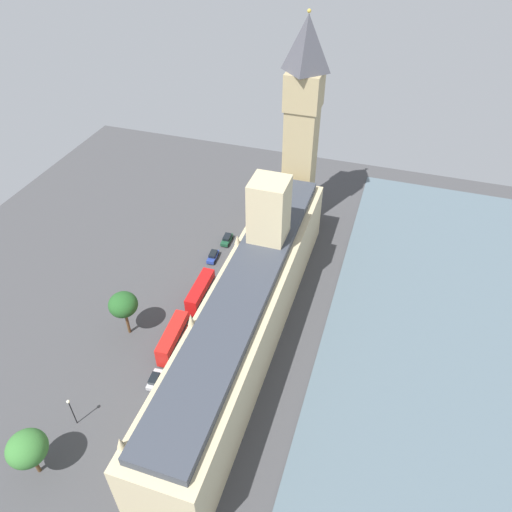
{
  "coord_description": "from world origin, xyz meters",
  "views": [
    {
      "loc": [
        -22.66,
        58.69,
        71.73
      ],
      "look_at": [
        1.0,
        -14.72,
        7.93
      ],
      "focal_mm": 34.12,
      "sensor_mm": 36.0,
      "label": 1
    }
  ],
  "objects_px": {
    "parliament_building": "(249,304)",
    "clock_tower": "(302,124)",
    "pedestrian_under_trees": "(227,283)",
    "plane_tree_opposite_hall": "(27,449)",
    "car_silver_leading": "(155,380)",
    "pedestrian_trailing": "(171,384)",
    "car_blue_midblock": "(213,256)",
    "car_dark_green_near_tower": "(227,239)",
    "double_decker_bus_by_river_gate": "(173,338)",
    "street_lamp_slot_10": "(71,408)",
    "plane_tree_kerbside": "(123,305)",
    "pedestrian_corner": "(129,467)",
    "double_decker_bus_far_end": "(201,292)"
  },
  "relations": [
    {
      "from": "double_decker_bus_by_river_gate",
      "to": "car_silver_leading",
      "type": "xyz_separation_m",
      "value": [
        -0.21,
        8.24,
        -1.75
      ]
    },
    {
      "from": "car_dark_green_near_tower",
      "to": "double_decker_bus_by_river_gate",
      "type": "distance_m",
      "value": 33.52
    },
    {
      "from": "pedestrian_under_trees",
      "to": "plane_tree_opposite_hall",
      "type": "height_order",
      "value": "plane_tree_opposite_hall"
    },
    {
      "from": "car_dark_green_near_tower",
      "to": "double_decker_bus_by_river_gate",
      "type": "xyz_separation_m",
      "value": [
        -1.92,
        33.42,
        1.75
      ]
    },
    {
      "from": "car_dark_green_near_tower",
      "to": "pedestrian_corner",
      "type": "height_order",
      "value": "car_dark_green_near_tower"
    },
    {
      "from": "pedestrian_under_trees",
      "to": "car_dark_green_near_tower",
      "type": "bearing_deg",
      "value": 126.24
    },
    {
      "from": "parliament_building",
      "to": "clock_tower",
      "type": "relative_size",
      "value": 1.51
    },
    {
      "from": "double_decker_bus_by_river_gate",
      "to": "car_silver_leading",
      "type": "bearing_deg",
      "value": -92.15
    },
    {
      "from": "clock_tower",
      "to": "pedestrian_trailing",
      "type": "xyz_separation_m",
      "value": [
        8.0,
        56.82,
        -24.5
      ]
    },
    {
      "from": "car_silver_leading",
      "to": "street_lamp_slot_10",
      "type": "bearing_deg",
      "value": -133.1
    },
    {
      "from": "car_dark_green_near_tower",
      "to": "pedestrian_under_trees",
      "type": "height_order",
      "value": "car_dark_green_near_tower"
    },
    {
      "from": "car_blue_midblock",
      "to": "double_decker_bus_by_river_gate",
      "type": "bearing_deg",
      "value": 91.71
    },
    {
      "from": "double_decker_bus_by_river_gate",
      "to": "car_silver_leading",
      "type": "distance_m",
      "value": 8.43
    },
    {
      "from": "parliament_building",
      "to": "plane_tree_opposite_hall",
      "type": "height_order",
      "value": "parliament_building"
    },
    {
      "from": "clock_tower",
      "to": "double_decker_bus_by_river_gate",
      "type": "bearing_deg",
      "value": 77.0
    },
    {
      "from": "double_decker_bus_by_river_gate",
      "to": "pedestrian_trailing",
      "type": "bearing_deg",
      "value": -71.58
    },
    {
      "from": "pedestrian_corner",
      "to": "street_lamp_slot_10",
      "type": "height_order",
      "value": "street_lamp_slot_10"
    },
    {
      "from": "car_blue_midblock",
      "to": "car_silver_leading",
      "type": "distance_m",
      "value": 34.85
    },
    {
      "from": "street_lamp_slot_10",
      "to": "car_dark_green_near_tower",
      "type": "bearing_deg",
      "value": -97.01
    },
    {
      "from": "double_decker_bus_by_river_gate",
      "to": "pedestrian_trailing",
      "type": "xyz_separation_m",
      "value": [
        -3.26,
        8.05,
        -1.89
      ]
    },
    {
      "from": "pedestrian_trailing",
      "to": "plane_tree_opposite_hall",
      "type": "height_order",
      "value": "plane_tree_opposite_hall"
    },
    {
      "from": "clock_tower",
      "to": "plane_tree_kerbside",
      "type": "bearing_deg",
      "value": 66.1
    },
    {
      "from": "car_blue_midblock",
      "to": "car_silver_leading",
      "type": "relative_size",
      "value": 1.06
    },
    {
      "from": "parliament_building",
      "to": "car_dark_green_near_tower",
      "type": "distance_m",
      "value": 30.02
    },
    {
      "from": "parliament_building",
      "to": "pedestrian_corner",
      "type": "bearing_deg",
      "value": 74.57
    },
    {
      "from": "car_dark_green_near_tower",
      "to": "street_lamp_slot_10",
      "type": "bearing_deg",
      "value": 80.14
    },
    {
      "from": "pedestrian_trailing",
      "to": "plane_tree_opposite_hall",
      "type": "relative_size",
      "value": 0.18
    },
    {
      "from": "car_silver_leading",
      "to": "pedestrian_trailing",
      "type": "height_order",
      "value": "car_silver_leading"
    },
    {
      "from": "parliament_building",
      "to": "street_lamp_slot_10",
      "type": "xyz_separation_m",
      "value": [
        20.67,
        27.16,
        -3.4
      ]
    },
    {
      "from": "double_decker_bus_by_river_gate",
      "to": "pedestrian_corner",
      "type": "relative_size",
      "value": 6.96
    },
    {
      "from": "clock_tower",
      "to": "plane_tree_opposite_hall",
      "type": "distance_m",
      "value": 81.56
    },
    {
      "from": "car_blue_midblock",
      "to": "pedestrian_trailing",
      "type": "height_order",
      "value": "car_blue_midblock"
    },
    {
      "from": "double_decker_bus_by_river_gate",
      "to": "pedestrian_under_trees",
      "type": "xyz_separation_m",
      "value": [
        -3.36,
        -19.12,
        -1.94
      ]
    },
    {
      "from": "pedestrian_corner",
      "to": "plane_tree_kerbside",
      "type": "height_order",
      "value": "plane_tree_kerbside"
    },
    {
      "from": "plane_tree_opposite_hall",
      "to": "clock_tower",
      "type": "bearing_deg",
      "value": -104.9
    },
    {
      "from": "parliament_building",
      "to": "clock_tower",
      "type": "xyz_separation_m",
      "value": [
        1.01,
        -40.88,
        17.45
      ]
    },
    {
      "from": "pedestrian_under_trees",
      "to": "plane_tree_opposite_hall",
      "type": "distance_m",
      "value": 49.01
    },
    {
      "from": "double_decker_bus_by_river_gate",
      "to": "car_blue_midblock",
      "type": "bearing_deg",
      "value": 92.28
    },
    {
      "from": "plane_tree_kerbside",
      "to": "clock_tower",
      "type": "bearing_deg",
      "value": -113.9
    },
    {
      "from": "plane_tree_opposite_hall",
      "to": "double_decker_bus_by_river_gate",
      "type": "bearing_deg",
      "value": -108.14
    },
    {
      "from": "plane_tree_kerbside",
      "to": "car_dark_green_near_tower",
      "type": "bearing_deg",
      "value": -103.88
    },
    {
      "from": "double_decker_bus_far_end",
      "to": "plane_tree_opposite_hall",
      "type": "bearing_deg",
      "value": -104.02
    },
    {
      "from": "pedestrian_under_trees",
      "to": "car_blue_midblock",
      "type": "bearing_deg",
      "value": 145.58
    },
    {
      "from": "pedestrian_under_trees",
      "to": "clock_tower",
      "type": "bearing_deg",
      "value": 91.07
    },
    {
      "from": "double_decker_bus_by_river_gate",
      "to": "double_decker_bus_far_end",
      "type": "bearing_deg",
      "value": 86.1
    },
    {
      "from": "pedestrian_trailing",
      "to": "car_blue_midblock",
      "type": "bearing_deg",
      "value": -42.89
    },
    {
      "from": "car_silver_leading",
      "to": "plane_tree_opposite_hall",
      "type": "xyz_separation_m",
      "value": [
        9.36,
        19.68,
        5.51
      ]
    },
    {
      "from": "car_blue_midblock",
      "to": "pedestrian_trailing",
      "type": "bearing_deg",
      "value": 95.66
    },
    {
      "from": "car_silver_leading",
      "to": "street_lamp_slot_10",
      "type": "xyz_separation_m",
      "value": [
        8.6,
        11.03,
        3.51
      ]
    },
    {
      "from": "car_silver_leading",
      "to": "pedestrian_trailing",
      "type": "relative_size",
      "value": 2.66
    }
  ]
}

